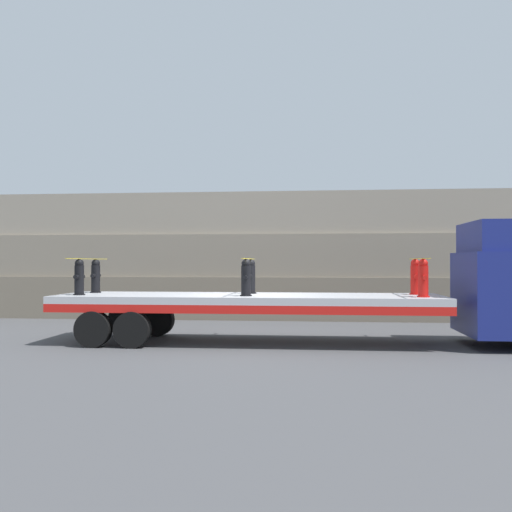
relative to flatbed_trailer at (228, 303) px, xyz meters
The scene contains 12 objects.
ground_plane 1.12m from the flatbed_trailer, ahead, with size 120.00×120.00×0.00m, color #474749.
rock_cliff 7.09m from the flatbed_trailer, 85.71° to the left, with size 60.00×3.30×4.52m.
flatbed_trailer is the anchor object (origin of this frame).
fire_hydrant_black_near_0 3.78m from the flatbed_trailer, behind, with size 0.29×0.49×0.90m.
fire_hydrant_black_far_0 3.78m from the flatbed_trailer, behind, with size 0.29×0.49×0.90m.
fire_hydrant_black_near_1 1.00m from the flatbed_trailer, 45.86° to the right, with size 0.29×0.49×0.90m.
fire_hydrant_black_far_1 1.00m from the flatbed_trailer, 45.86° to the left, with size 0.29×0.49×0.90m.
fire_hydrant_red_near_2 4.80m from the flatbed_trailer, ahead, with size 0.29×0.49×0.90m.
fire_hydrant_red_far_2 4.80m from the flatbed_trailer, ahead, with size 0.29×0.49×0.90m.
cargo_strap_rear 3.85m from the flatbed_trailer, behind, with size 0.05×2.65×0.01m.
cargo_strap_middle 1.24m from the flatbed_trailer, ahead, with size 0.05×2.65×0.01m.
cargo_strap_front 4.86m from the flatbed_trailer, ahead, with size 0.05×2.65×0.01m.
Camera 1 is at (1.65, -14.27, 2.04)m, focal length 40.00 mm.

